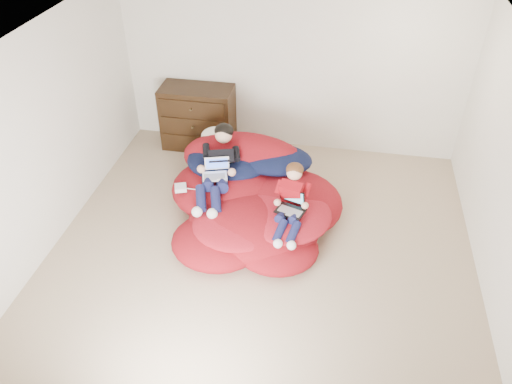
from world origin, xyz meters
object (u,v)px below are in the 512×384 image
(younger_boy, at_px, (292,199))
(dresser, at_px, (198,118))
(laptop_black, at_px, (291,204))
(older_boy, at_px, (218,163))
(laptop_white, at_px, (216,171))
(beanbag_pile, at_px, (251,198))

(younger_boy, bearing_deg, dresser, 131.23)
(laptop_black, bearing_deg, younger_boy, 90.00)
(older_boy, height_order, laptop_white, older_boy)
(older_boy, bearing_deg, dresser, 115.69)
(beanbag_pile, height_order, laptop_black, beanbag_pile)
(younger_boy, bearing_deg, beanbag_pile, 145.86)
(beanbag_pile, xyz_separation_m, older_boy, (-0.46, 0.14, 0.40))
(older_boy, bearing_deg, beanbag_pile, -17.14)
(dresser, distance_m, older_boy, 1.57)
(beanbag_pile, relative_size, younger_boy, 2.58)
(dresser, xyz_separation_m, beanbag_pile, (1.13, -1.55, -0.23))
(younger_boy, bearing_deg, laptop_white, 159.35)
(dresser, bearing_deg, beanbag_pile, -53.80)
(beanbag_pile, height_order, older_boy, older_boy)
(beanbag_pile, bearing_deg, dresser, 126.20)
(older_boy, height_order, younger_boy, older_boy)
(younger_boy, relative_size, laptop_white, 2.49)
(younger_boy, distance_m, laptop_white, 1.08)
(dresser, xyz_separation_m, older_boy, (0.68, -1.41, 0.17))
(beanbag_pile, bearing_deg, older_boy, 162.86)
(older_boy, distance_m, laptop_white, 0.14)
(laptop_black, bearing_deg, beanbag_pile, 143.87)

